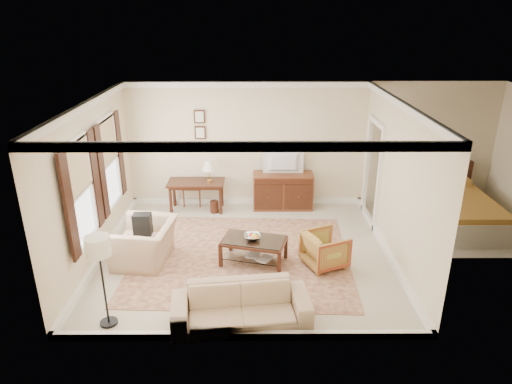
{
  "coord_description": "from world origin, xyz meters",
  "views": [
    {
      "loc": [
        0.16,
        -7.71,
        4.33
      ],
      "look_at": [
        0.2,
        0.3,
        1.15
      ],
      "focal_mm": 32.0,
      "sensor_mm": 36.0,
      "label": 1
    }
  ],
  "objects_px": {
    "writing_desk": "(196,186)",
    "striped_armchair": "(325,248)",
    "tv": "(284,156)",
    "sofa": "(241,300)",
    "club_armchair": "(144,236)",
    "sideboard": "(283,191)",
    "coffee_table": "(254,245)"
  },
  "relations": [
    {
      "from": "coffee_table",
      "to": "club_armchair",
      "type": "height_order",
      "value": "club_armchair"
    },
    {
      "from": "sideboard",
      "to": "sofa",
      "type": "bearing_deg",
      "value": -101.46
    },
    {
      "from": "writing_desk",
      "to": "striped_armchair",
      "type": "bearing_deg",
      "value": -44.0
    },
    {
      "from": "club_armchair",
      "to": "tv",
      "type": "bearing_deg",
      "value": 139.5
    },
    {
      "from": "tv",
      "to": "sofa",
      "type": "bearing_deg",
      "value": 78.49
    },
    {
      "from": "tv",
      "to": "striped_armchair",
      "type": "bearing_deg",
      "value": 103.03
    },
    {
      "from": "tv",
      "to": "sofa",
      "type": "height_order",
      "value": "tv"
    },
    {
      "from": "writing_desk",
      "to": "sofa",
      "type": "relative_size",
      "value": 0.64
    },
    {
      "from": "sideboard",
      "to": "coffee_table",
      "type": "xyz_separation_m",
      "value": [
        -0.68,
        -2.55,
        -0.05
      ]
    },
    {
      "from": "tv",
      "to": "writing_desk",
      "type": "bearing_deg",
      "value": 3.08
    },
    {
      "from": "sideboard",
      "to": "coffee_table",
      "type": "distance_m",
      "value": 2.64
    },
    {
      "from": "writing_desk",
      "to": "tv",
      "type": "bearing_deg",
      "value": 3.08
    },
    {
      "from": "tv",
      "to": "club_armchair",
      "type": "xyz_separation_m",
      "value": [
        -2.68,
        -2.44,
        -0.78
      ]
    },
    {
      "from": "tv",
      "to": "sideboard",
      "type": "bearing_deg",
      "value": -90.0
    },
    {
      "from": "writing_desk",
      "to": "coffee_table",
      "type": "height_order",
      "value": "writing_desk"
    },
    {
      "from": "club_armchair",
      "to": "sofa",
      "type": "height_order",
      "value": "club_armchair"
    },
    {
      "from": "coffee_table",
      "to": "striped_armchair",
      "type": "relative_size",
      "value": 1.79
    },
    {
      "from": "club_armchair",
      "to": "sofa",
      "type": "distance_m",
      "value": 2.58
    },
    {
      "from": "tv",
      "to": "sofa",
      "type": "xyz_separation_m",
      "value": [
        -0.87,
        -4.28,
        -0.89
      ]
    },
    {
      "from": "coffee_table",
      "to": "striped_armchair",
      "type": "height_order",
      "value": "striped_armchair"
    },
    {
      "from": "striped_armchair",
      "to": "sofa",
      "type": "relative_size",
      "value": 0.35
    },
    {
      "from": "sideboard",
      "to": "club_armchair",
      "type": "bearing_deg",
      "value": -137.44
    },
    {
      "from": "sideboard",
      "to": "sofa",
      "type": "relative_size",
      "value": 0.68
    },
    {
      "from": "coffee_table",
      "to": "sofa",
      "type": "height_order",
      "value": "sofa"
    },
    {
      "from": "writing_desk",
      "to": "coffee_table",
      "type": "distance_m",
      "value": 2.77
    },
    {
      "from": "writing_desk",
      "to": "coffee_table",
      "type": "relative_size",
      "value": 1.01
    },
    {
      "from": "sideboard",
      "to": "coffee_table",
      "type": "bearing_deg",
      "value": -104.96
    },
    {
      "from": "writing_desk",
      "to": "coffee_table",
      "type": "xyz_separation_m",
      "value": [
        1.32,
        -2.42,
        -0.22
      ]
    },
    {
      "from": "club_armchair",
      "to": "sofa",
      "type": "bearing_deg",
      "value": 51.79
    },
    {
      "from": "coffee_table",
      "to": "club_armchair",
      "type": "relative_size",
      "value": 1.1
    },
    {
      "from": "striped_armchair",
      "to": "club_armchair",
      "type": "xyz_separation_m",
      "value": [
        -3.29,
        0.18,
        0.15
      ]
    },
    {
      "from": "sideboard",
      "to": "tv",
      "type": "distance_m",
      "value": 0.87
    }
  ]
}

